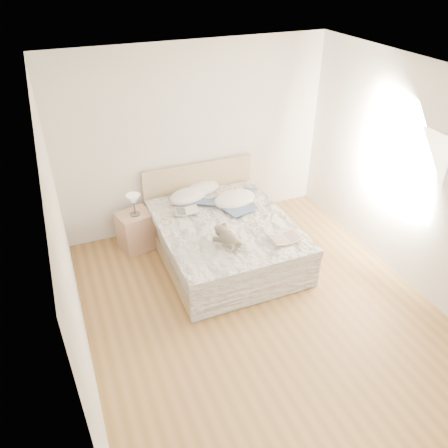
# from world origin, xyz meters

# --- Properties ---
(floor) EXTENTS (4.00, 4.50, 0.00)m
(floor) POSITION_xyz_m (0.00, 0.00, 0.00)
(floor) COLOR brown
(floor) RESTS_ON ground
(ceiling) EXTENTS (4.00, 4.50, 0.00)m
(ceiling) POSITION_xyz_m (0.00, 0.00, 2.70)
(ceiling) COLOR white
(ceiling) RESTS_ON ground
(wall_back) EXTENTS (4.00, 0.02, 2.70)m
(wall_back) POSITION_xyz_m (0.00, 2.25, 1.35)
(wall_back) COLOR silver
(wall_back) RESTS_ON ground
(wall_front) EXTENTS (4.00, 0.02, 2.70)m
(wall_front) POSITION_xyz_m (0.00, -2.25, 1.35)
(wall_front) COLOR silver
(wall_front) RESTS_ON ground
(wall_left) EXTENTS (0.02, 4.50, 2.70)m
(wall_left) POSITION_xyz_m (-2.00, 0.00, 1.35)
(wall_left) COLOR silver
(wall_left) RESTS_ON ground
(wall_right) EXTENTS (0.02, 4.50, 2.70)m
(wall_right) POSITION_xyz_m (2.00, 0.00, 1.35)
(wall_right) COLOR silver
(wall_right) RESTS_ON ground
(window) EXTENTS (0.02, 1.30, 1.10)m
(window) POSITION_xyz_m (1.99, 0.30, 1.45)
(window) COLOR white
(window) RESTS_ON wall_right
(bed) EXTENTS (1.72, 2.14, 1.00)m
(bed) POSITION_xyz_m (0.00, 1.19, 0.31)
(bed) COLOR tan
(bed) RESTS_ON floor
(nightstand) EXTENTS (0.53, 0.49, 0.56)m
(nightstand) POSITION_xyz_m (-1.08, 1.86, 0.28)
(nightstand) COLOR tan
(nightstand) RESTS_ON floor
(table_lamp) EXTENTS (0.23, 0.23, 0.31)m
(table_lamp) POSITION_xyz_m (-1.06, 1.83, 0.78)
(table_lamp) COLOR #4B4541
(table_lamp) RESTS_ON nightstand
(pillow_left) EXTENTS (0.68, 0.57, 0.17)m
(pillow_left) POSITION_xyz_m (-0.26, 1.91, 0.64)
(pillow_left) COLOR white
(pillow_left) RESTS_ON bed
(pillow_middle) EXTENTS (0.63, 0.53, 0.16)m
(pillow_middle) POSITION_xyz_m (0.02, 2.06, 0.64)
(pillow_middle) COLOR white
(pillow_middle) RESTS_ON bed
(pillow_right) EXTENTS (0.73, 0.59, 0.19)m
(pillow_right) POSITION_xyz_m (0.33, 1.57, 0.64)
(pillow_right) COLOR white
(pillow_right) RESTS_ON bed
(blouse) EXTENTS (0.81, 0.84, 0.03)m
(blouse) POSITION_xyz_m (0.27, 1.47, 0.63)
(blouse) COLOR navy
(blouse) RESTS_ON bed
(photo_book) EXTENTS (0.37, 0.29, 0.02)m
(photo_book) POSITION_xyz_m (-0.41, 1.54, 0.63)
(photo_book) COLOR white
(photo_book) RESTS_ON bed
(childrens_book) EXTENTS (0.38, 0.26, 0.02)m
(childrens_book) POSITION_xyz_m (0.52, 0.44, 0.63)
(childrens_book) COLOR beige
(childrens_book) RESTS_ON bed
(teddy_bear) EXTENTS (0.33, 0.41, 0.19)m
(teddy_bear) POSITION_xyz_m (-0.19, 0.59, 0.65)
(teddy_bear) COLOR #605849
(teddy_bear) RESTS_ON bed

